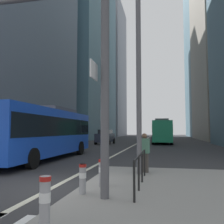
% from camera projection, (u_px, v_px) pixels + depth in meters
% --- Properties ---
extents(ground_plane, '(160.00, 160.00, 0.00)m').
position_uv_depth(ground_plane, '(131.00, 147.00, 27.27)').
color(ground_plane, '#303033').
extents(lane_centre_line, '(0.20, 80.00, 0.01)m').
position_uv_depth(lane_centre_line, '(139.00, 142.00, 37.04)').
color(lane_centre_line, beige).
rests_on(lane_centre_line, ground).
extents(office_tower_left_mid, '(13.49, 25.96, 39.17)m').
position_uv_depth(office_tower_left_mid, '(78.00, 56.00, 58.08)').
color(office_tower_left_mid, slate).
rests_on(office_tower_left_mid, ground).
extents(office_tower_left_far, '(12.91, 19.27, 45.56)m').
position_uv_depth(office_tower_left_far, '(104.00, 70.00, 85.03)').
color(office_tower_left_far, gray).
rests_on(office_tower_left_far, ground).
extents(office_tower_right_far, '(11.42, 17.94, 49.27)m').
position_uv_depth(office_tower_right_far, '(207.00, 55.00, 73.55)').
color(office_tower_right_far, slate).
rests_on(office_tower_right_far, ground).
extents(city_bus_blue_oncoming, '(2.77, 11.11, 3.40)m').
position_uv_depth(city_bus_blue_oncoming, '(45.00, 130.00, 15.45)').
color(city_bus_blue_oncoming, blue).
rests_on(city_bus_blue_oncoming, ground).
extents(city_bus_red_receding, '(2.91, 11.18, 3.40)m').
position_uv_depth(city_bus_red_receding, '(161.00, 130.00, 35.22)').
color(city_bus_red_receding, '#198456').
rests_on(city_bus_red_receding, ground).
extents(car_oncoming_mid, '(2.12, 4.26, 1.94)m').
position_uv_depth(car_oncoming_mid, '(105.00, 137.00, 32.85)').
color(car_oncoming_mid, '#232838').
rests_on(car_oncoming_mid, ground).
extents(car_receding_near, '(2.12, 4.47, 1.94)m').
position_uv_depth(car_receding_near, '(156.00, 134.00, 61.57)').
color(car_receding_near, silver).
rests_on(car_receding_near, ground).
extents(traffic_signal_gantry, '(5.65, 0.65, 6.00)m').
position_uv_depth(traffic_signal_gantry, '(39.00, 49.00, 6.70)').
color(traffic_signal_gantry, '#515156').
rests_on(traffic_signal_gantry, median_island).
extents(street_lamp_post, '(5.50, 0.32, 8.00)m').
position_uv_depth(street_lamp_post, '(138.00, 45.00, 9.80)').
color(street_lamp_post, '#56565B').
rests_on(street_lamp_post, median_island).
extents(bollard_left, '(0.20, 0.20, 0.92)m').
position_uv_depth(bollard_left, '(45.00, 201.00, 4.07)').
color(bollard_left, '#99999E').
rests_on(bollard_left, median_island).
extents(bollard_right, '(0.20, 0.20, 0.78)m').
position_uv_depth(bollard_right, '(83.00, 177.00, 6.52)').
color(bollard_right, '#99999E').
rests_on(bollard_right, median_island).
extents(bollard_back, '(0.20, 0.20, 0.81)m').
position_uv_depth(bollard_back, '(102.00, 171.00, 7.33)').
color(bollard_back, '#99999E').
rests_on(bollard_back, median_island).
extents(pedestrian_railing, '(0.06, 3.49, 0.98)m').
position_uv_depth(pedestrian_railing, '(140.00, 163.00, 7.43)').
color(pedestrian_railing, black).
rests_on(pedestrian_railing, median_island).
extents(pedestrian_waiting, '(0.42, 0.31, 1.57)m').
position_uv_depth(pedestrian_waiting, '(145.00, 151.00, 9.85)').
color(pedestrian_waiting, '#423D38').
rests_on(pedestrian_waiting, median_island).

